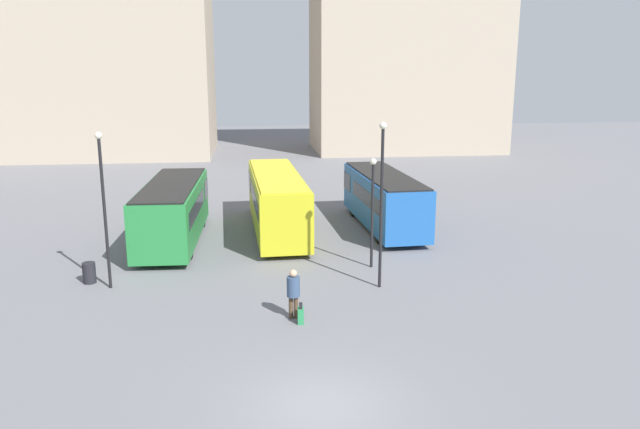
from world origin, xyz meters
The scene contains 12 objects.
ground_plane centered at (0.00, 0.00, 0.00)m, with size 160.00×160.00×0.00m, color slate.
building_block_left centered at (-18.24, 50.70, 13.05)m, with size 26.01×14.40×26.11m.
building_block_right centered at (14.70, 50.70, 10.24)m, with size 18.92×11.81×20.49m.
bus_0 centered at (-5.50, 16.41, 1.62)m, with size 2.86×9.60×2.98m.
bus_1 centered at (-0.29, 17.84, 1.70)m, with size 2.88×10.79×3.13m.
bus_2 centered at (5.50, 18.01, 1.60)m, with size 2.95×9.54×2.95m.
traveler centered at (-0.28, 5.90, 1.05)m, with size 0.49×0.49×1.77m.
suitcase centered at (-0.07, 5.43, 0.28)m, with size 0.24×0.39×0.80m.
lamp_post_0 centered at (3.35, 8.67, 3.78)m, with size 0.28×0.28×6.53m.
lamp_post_1 centered at (-7.26, 9.79, 3.59)m, with size 0.28×0.28×6.16m.
lamp_post_2 centered at (3.51, 11.22, 2.87)m, with size 0.28×0.28×4.79m.
trash_bin centered at (-8.22, 10.49, 0.42)m, with size 0.52×0.52×0.85m.
Camera 1 is at (-1.68, -14.37, 8.50)m, focal length 35.00 mm.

